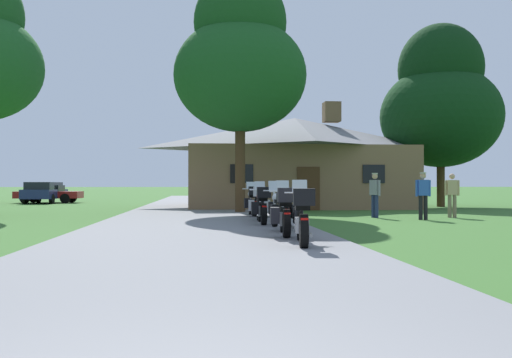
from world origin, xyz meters
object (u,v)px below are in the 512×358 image
Objects in this scene: motorcycle_black_fifth_in_row at (259,203)px; tree_by_lodge_front at (240,60)px; motorcycle_red_fourth_in_row at (262,206)px; bystander_blue_shirt_beside_signpost at (423,193)px; motorcycle_orange_nearest_to_camera at (302,216)px; motorcycle_silver_farthest_in_row at (253,201)px; motorcycle_yellow_second_in_row at (285,212)px; bystander_gray_shirt_by_tree at (375,193)px; parked_red_sedan_far_left at (49,193)px; tree_right_of_lodge at (441,102)px; motorcycle_silver_third_in_row at (281,209)px; parked_navy_suv_far_left at (45,192)px; bystander_tan_shirt_near_lodge at (452,193)px.

tree_by_lodge_front is (-0.30, 5.42, 6.05)m from motorcycle_black_fifth_in_row.
bystander_blue_shirt_beside_signpost reaches higher than motorcycle_red_fourth_in_row.
motorcycle_silver_farthest_in_row is at bearing 97.08° from motorcycle_orange_nearest_to_camera.
motorcycle_yellow_second_in_row is at bearing -129.87° from bystander_blue_shirt_beside_signpost.
parked_red_sedan_far_left is (-16.85, 18.67, -0.31)m from bystander_gray_shirt_by_tree.
motorcycle_red_fourth_in_row is at bearing -91.76° from motorcycle_silver_farthest_in_row.
bystander_blue_shirt_beside_signpost is (5.86, 0.28, 0.34)m from motorcycle_black_fifth_in_row.
motorcycle_yellow_second_in_row is at bearing -122.52° from tree_right_of_lodge.
motorcycle_silver_third_in_row is 27.10m from parked_navy_suv_far_left.
parked_navy_suv_far_left is (-12.40, 25.92, 0.17)m from motorcycle_yellow_second_in_row.
motorcycle_yellow_second_in_row is 1.24× the size of bystander_blue_shirt_beside_signpost.
motorcycle_orange_nearest_to_camera is 1.95m from motorcycle_yellow_second_in_row.
motorcycle_black_fifth_in_row is at bearing -174.88° from bystander_blue_shirt_beside_signpost.
motorcycle_red_fourth_in_row is 0.49× the size of parked_red_sedan_far_left.
motorcycle_silver_third_in_row is 6.54m from motorcycle_silver_farthest_in_row.
motorcycle_black_fifth_in_row reaches higher than parked_red_sedan_far_left.
bystander_tan_shirt_near_lodge reaches higher than parked_red_sedan_far_left.
bystander_gray_shirt_by_tree is 0.36× the size of parked_navy_suv_far_left.
motorcycle_silver_third_in_row is at bearing -151.09° from parked_red_sedan_far_left.
bystander_blue_shirt_beside_signpost is at bearing 7.26° from motorcycle_black_fifth_in_row.
motorcycle_silver_third_in_row is 1.24× the size of bystander_gray_shirt_by_tree.
parked_red_sedan_far_left is (-12.47, 24.64, 0.03)m from motorcycle_silver_third_in_row.
motorcycle_orange_nearest_to_camera is 0.49× the size of parked_red_sedan_far_left.
motorcycle_black_fifth_in_row is 5.88m from bystander_blue_shirt_beside_signpost.
bystander_tan_shirt_near_lodge reaches higher than motorcycle_black_fifth_in_row.
motorcycle_silver_third_in_row and motorcycle_black_fifth_in_row have the same top height.
tree_by_lodge_front is 2.25× the size of parked_navy_suv_far_left.
motorcycle_yellow_second_in_row is at bearing -88.45° from tree_by_lodge_front.
motorcycle_red_fourth_in_row is at bearing -149.48° from parked_red_sedan_far_left.
bystander_gray_shirt_by_tree is at bearing 25.40° from motorcycle_black_fifth_in_row.
motorcycle_orange_nearest_to_camera is 1.00× the size of motorcycle_yellow_second_in_row.
motorcycle_silver_third_in_row is (0.17, 1.91, 0.00)m from motorcycle_yellow_second_in_row.
motorcycle_silver_farthest_in_row is 0.20× the size of tree_by_lodge_front.
motorcycle_black_fifth_in_row is 1.25× the size of bystander_tan_shirt_near_lodge.
motorcycle_black_fifth_in_row is 0.49× the size of parked_red_sedan_far_left.
tree_right_of_lodge reaches higher than parked_navy_suv_far_left.
motorcycle_black_fifth_in_row is 0.45× the size of parked_navy_suv_far_left.
motorcycle_yellow_second_in_row is 1.00× the size of motorcycle_silver_farthest_in_row.
motorcycle_silver_farthest_in_row is (-0.19, 6.53, 0.00)m from motorcycle_silver_third_in_row.
bystander_gray_shirt_by_tree is 25.15m from parked_red_sedan_far_left.
motorcycle_red_fourth_in_row and motorcycle_silver_farthest_in_row have the same top height.
motorcycle_red_fourth_in_row is at bearing 98.26° from motorcycle_orange_nearest_to_camera.
motorcycle_orange_nearest_to_camera is at bearing -51.39° from bystander_gray_shirt_by_tree.
motorcycle_silver_third_in_row is 2.17m from motorcycle_red_fourth_in_row.
motorcycle_silver_farthest_in_row is at bearing -123.84° from bystander_gray_shirt_by_tree.
tree_by_lodge_front reaches higher than bystander_tan_shirt_near_lodge.
bystander_blue_shirt_beside_signpost is at bearing 61.97° from motorcycle_orange_nearest_to_camera.
bystander_tan_shirt_near_lodge reaches higher than parked_navy_suv_far_left.
motorcycle_orange_nearest_to_camera is at bearing -116.54° from bystander_tan_shirt_near_lodge.
motorcycle_orange_nearest_to_camera is 30.53m from parked_navy_suv_far_left.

